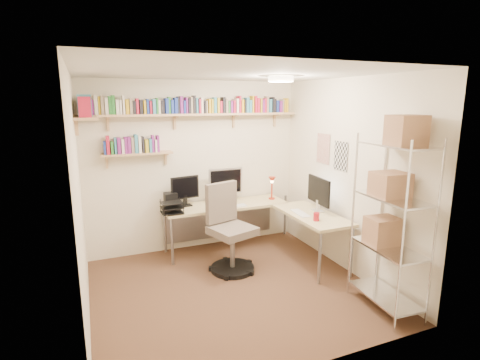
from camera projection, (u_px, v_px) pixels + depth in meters
name	position (u px, v px, depth m)	size (l,w,h in m)	color
ground	(233.00, 289.00, 4.49)	(3.20, 3.20, 0.00)	#4A281F
room_shell	(233.00, 161.00, 4.17)	(3.24, 3.04, 2.52)	beige
wall_shelves	(167.00, 115.00, 5.07)	(3.12, 1.09, 0.80)	tan
corner_desk	(240.00, 208.00, 5.38)	(2.18, 1.81, 1.23)	#C8B782
office_chair	(229.00, 234.00, 4.93)	(0.64, 0.65, 1.16)	black
wire_rack	(392.00, 195.00, 3.83)	(0.47, 0.84, 2.08)	silver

